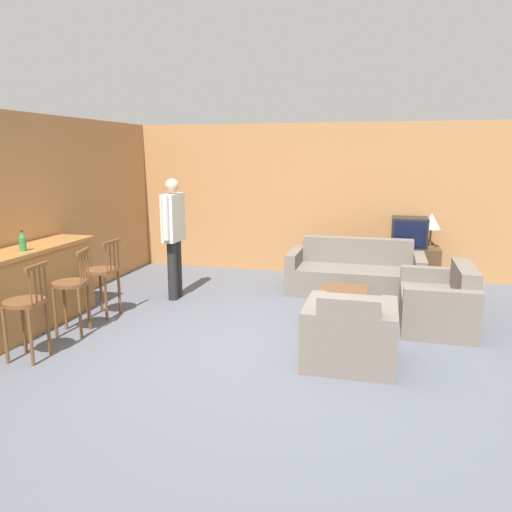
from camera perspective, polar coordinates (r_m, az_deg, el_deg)
The scene contains 17 objects.
ground_plane at distance 5.53m, azimuth -0.50°, elevation -10.61°, with size 24.00×24.00×0.00m, color #565B66.
wall_back at distance 8.80m, azimuth 5.85°, elevation 6.44°, with size 9.40×0.08×2.60m.
wall_left at distance 7.75m, azimuth -20.54°, elevation 5.05°, with size 0.08×8.73×2.60m.
bar_counter at distance 6.55m, azimuth -24.84°, elevation -3.52°, with size 0.55×2.18×0.99m.
bar_chair_near at distance 5.61m, azimuth -24.77°, elevation -5.45°, with size 0.43×0.43×1.01m.
bar_chair_mid at distance 6.20m, azimuth -20.29°, elevation -3.52°, with size 0.50×0.50×1.01m.
bar_chair_far at distance 6.74m, azimuth -17.07°, elevation -2.12°, with size 0.45×0.45×1.01m.
couch_far at distance 7.74m, azimuth 11.26°, elevation -2.07°, with size 2.00×0.91×0.80m.
armchair_near at distance 5.17m, azimuth 10.65°, elevation -9.00°, with size 0.91×0.87×0.78m.
loveseat_right at distance 6.56m, azimuth 20.25°, elevation -5.09°, with size 0.84×1.31×0.77m.
coffee_table at distance 6.33m, azimuth 9.87°, elevation -4.71°, with size 0.60×1.06×0.38m.
tv_unit at distance 8.52m, azimuth 16.91°, elevation -0.98°, with size 0.99×0.54×0.61m.
tv at distance 8.42m, azimuth 17.13°, elevation 2.62°, with size 0.56×0.48×0.48m.
bottle at distance 6.31m, azimuth -25.13°, elevation 1.49°, with size 0.08×0.08×0.24m.
book_on_table at distance 6.13m, azimuth 10.78°, elevation -4.63°, with size 0.20×0.15×0.03m.
table_lamp at distance 8.42m, azimuth 19.41°, elevation 3.69°, with size 0.29×0.29×0.55m.
person_by_window at distance 7.27m, azimuth -9.41°, elevation 2.75°, with size 0.20×0.59×1.75m.
Camera 1 is at (1.33, -4.94, 2.10)m, focal length 35.00 mm.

